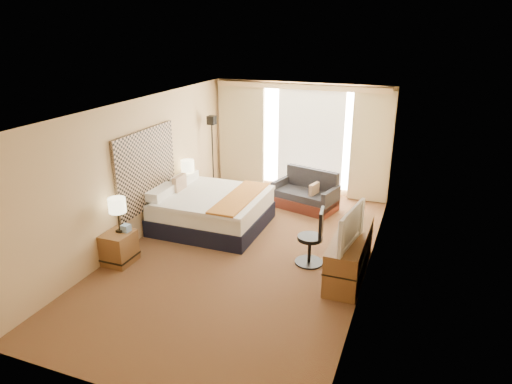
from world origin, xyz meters
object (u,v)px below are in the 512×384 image
(floor_lamp, at_px, (212,140))
(lamp_left, at_px, (117,206))
(bed, at_px, (212,210))
(desk_chair, at_px, (313,240))
(nightstand_right, at_px, (190,198))
(lamp_right, at_px, (188,166))
(loveseat, at_px, (306,196))
(television, at_px, (345,226))
(media_dresser, at_px, (350,253))
(nightstand_left, at_px, (119,248))

(floor_lamp, relative_size, lamp_left, 3.10)
(lamp_left, bearing_deg, bed, 66.52)
(desk_chair, bearing_deg, nightstand_right, 148.26)
(bed, distance_m, floor_lamp, 2.10)
(nightstand_right, relative_size, lamp_right, 0.94)
(loveseat, bearing_deg, bed, -117.45)
(nightstand_right, distance_m, television, 4.15)
(loveseat, relative_size, television, 1.45)
(bed, relative_size, television, 1.98)
(media_dresser, relative_size, lamp_right, 3.09)
(nightstand_left, relative_size, desk_chair, 0.55)
(bed, relative_size, lamp_left, 3.36)
(nightstand_right, height_order, desk_chair, desk_chair)
(nightstand_left, height_order, media_dresser, media_dresser)
(media_dresser, bearing_deg, nightstand_right, 158.60)
(bed, distance_m, lamp_right, 1.21)
(nightstand_left, xyz_separation_m, desk_chair, (3.07, 1.13, 0.17))
(nightstand_right, distance_m, media_dresser, 3.97)
(lamp_right, relative_size, television, 0.57)
(nightstand_right, distance_m, lamp_right, 0.73)
(floor_lamp, bearing_deg, nightstand_left, -90.52)
(desk_chair, xyz_separation_m, television, (0.58, -0.47, 0.56))
(television, bearing_deg, floor_lamp, 59.86)
(television, bearing_deg, nightstand_left, 109.17)
(loveseat, distance_m, lamp_left, 4.24)
(nightstand_right, bearing_deg, media_dresser, -21.40)
(nightstand_left, distance_m, television, 3.78)
(television, bearing_deg, lamp_left, 108.29)
(desk_chair, bearing_deg, lamp_right, 148.42)
(lamp_right, bearing_deg, loveseat, 23.86)
(nightstand_right, xyz_separation_m, television, (3.65, -1.84, 0.72))
(loveseat, bearing_deg, desk_chair, -57.46)
(media_dresser, distance_m, lamp_right, 4.05)
(nightstand_right, height_order, lamp_right, lamp_right)
(desk_chair, relative_size, lamp_right, 1.70)
(media_dresser, xyz_separation_m, floor_lamp, (-3.67, 2.54, 0.98))
(nightstand_left, bearing_deg, television, 10.31)
(media_dresser, bearing_deg, television, -97.38)
(nightstand_right, bearing_deg, lamp_right, 176.43)
(loveseat, bearing_deg, media_dresser, -45.74)
(desk_chair, bearing_deg, nightstand_left, -167.45)
(bed, height_order, loveseat, bed)
(nightstand_left, relative_size, television, 0.53)
(bed, relative_size, desk_chair, 2.06)
(bed, bearing_deg, nightstand_left, -113.07)
(nightstand_left, height_order, lamp_left, lamp_left)
(nightstand_right, bearing_deg, loveseat, 24.14)
(floor_lamp, relative_size, desk_chair, 1.90)
(bed, xyz_separation_m, television, (2.84, -1.24, 0.63))
(loveseat, distance_m, lamp_right, 2.66)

